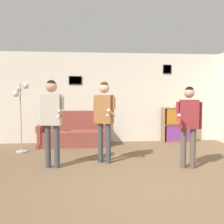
% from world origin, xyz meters
% --- Properties ---
extents(ground_plane, '(20.00, 20.00, 0.00)m').
position_xyz_m(ground_plane, '(0.00, 0.00, 0.00)').
color(ground_plane, brown).
extents(wall_back, '(8.68, 0.08, 2.70)m').
position_xyz_m(wall_back, '(-0.00, 4.05, 1.35)').
color(wall_back, silver).
rests_on(wall_back, ground_plane).
extents(couch, '(1.99, 0.80, 0.96)m').
position_xyz_m(couch, '(-1.31, 3.64, 0.31)').
color(couch, brown).
rests_on(couch, ground_plane).
extents(bookshelf, '(0.92, 0.30, 1.05)m').
position_xyz_m(bookshelf, '(1.82, 3.83, 0.52)').
color(bookshelf, olive).
rests_on(bookshelf, ground_plane).
extents(floor_lamp, '(0.36, 0.39, 1.74)m').
position_xyz_m(floor_lamp, '(-2.58, 2.86, 1.23)').
color(floor_lamp, '#ADA89E').
rests_on(floor_lamp, ground_plane).
extents(person_player_foreground_left, '(0.50, 0.51, 1.74)m').
position_xyz_m(person_player_foreground_left, '(-1.61, 1.44, 1.08)').
color(person_player_foreground_left, '#3D4247').
rests_on(person_player_foreground_left, ground_plane).
extents(person_player_foreground_center, '(0.45, 0.59, 1.72)m').
position_xyz_m(person_player_foreground_center, '(-0.56, 1.71, 1.07)').
color(person_player_foreground_center, '#3D4247').
rests_on(person_player_foreground_center, ground_plane).
extents(person_watcher_holding_cup, '(0.55, 0.38, 1.61)m').
position_xyz_m(person_watcher_holding_cup, '(1.07, 1.16, 0.98)').
color(person_watcher_holding_cup, brown).
rests_on(person_watcher_holding_cup, ground_plane).
extents(drinking_cup, '(0.08, 0.08, 0.11)m').
position_xyz_m(drinking_cup, '(1.63, 3.83, 1.11)').
color(drinking_cup, white).
rests_on(drinking_cup, bookshelf).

